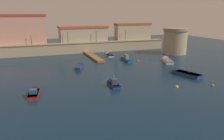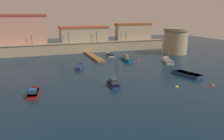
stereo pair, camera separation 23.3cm
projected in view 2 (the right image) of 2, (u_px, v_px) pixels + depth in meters
The scene contains 19 objects.
ground_plane at pixel (109, 71), 46.35m from camera, with size 139.86×139.86×0.00m, color #0C2338.
quay_wall at pixel (83, 48), 68.14m from camera, with size 55.62×2.41×3.22m.
old_town_backdrop at pixel (63, 31), 68.38m from camera, with size 50.39×5.91×8.73m.
fortress_tower at pixel (176, 41), 66.00m from camera, with size 7.44×7.44×7.67m.
pier_dock at pixel (94, 57), 61.08m from camera, with size 1.97×14.88×0.70m.
quay_lamp_0 at pixel (32, 37), 62.32m from camera, with size 0.32×0.32×3.13m.
quay_lamp_1 at pixel (68, 35), 65.68m from camera, with size 0.32×0.32×3.67m.
quay_lamp_2 at pixel (97, 34), 68.60m from camera, with size 0.32×0.32×3.79m.
quay_lamp_3 at pixel (126, 33), 71.93m from camera, with size 0.32×0.32×3.64m.
moored_boat_0 at pixel (34, 92), 33.01m from camera, with size 1.95×4.78×1.52m.
moored_boat_1 at pixel (167, 60), 55.85m from camera, with size 4.11×7.11×3.20m.
moored_boat_2 at pixel (109, 55), 63.52m from camera, with size 1.92×4.96×1.63m.
moored_boat_3 at pixel (80, 66), 49.54m from camera, with size 3.34×5.85×1.11m.
moored_boat_4 at pixel (126, 58), 57.40m from camera, with size 1.46×6.60×1.81m.
moored_boat_5 at pixel (112, 83), 37.38m from camera, with size 1.63×4.78×2.41m.
moored_boat_6 at pixel (183, 73), 43.57m from camera, with size 3.59×6.95×2.42m.
mooring_buoy_0 at pixel (177, 87), 36.21m from camera, with size 0.57×0.57×0.57m, color yellow.
mooring_buoy_1 at pixel (138, 61), 56.32m from camera, with size 0.54×0.54×0.54m, color #EA4C19.
mooring_buoy_2 at pixel (213, 86), 36.84m from camera, with size 0.55×0.55×0.55m, color #EA4C19.
Camera 2 is at (-14.76, -42.37, 11.67)m, focal length 35.23 mm.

